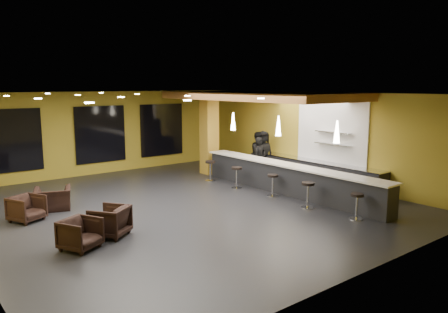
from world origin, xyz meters
TOP-DOWN VIEW (x-y plane):
  - floor at (0.00, 0.00)m, footprint 12.00×13.00m
  - ceiling at (0.00, 0.00)m, footprint 12.00×13.00m
  - wall_back at (0.00, 6.55)m, footprint 12.00×0.10m
  - wall_front at (0.00, -6.55)m, footprint 12.00×0.10m
  - wall_right at (6.05, 0.00)m, footprint 0.10×13.00m
  - wood_soffit at (4.00, 1.00)m, footprint 3.60×8.00m
  - window_left at (-3.50, 6.44)m, footprint 2.20×0.06m
  - window_center at (0.00, 6.44)m, footprint 2.20×0.06m
  - window_right at (3.00, 6.44)m, footprint 2.20×0.06m
  - tile_backsplash at (5.96, -1.00)m, footprint 0.06×3.20m
  - bar_counter at (3.65, -1.00)m, footprint 0.60×8.00m
  - bar_top at (3.65, -1.00)m, footprint 0.78×8.10m
  - prep_counter at (5.65, -0.50)m, footprint 0.70×6.00m
  - prep_top at (5.65, -0.50)m, footprint 0.72×6.00m
  - wall_shelf_lower at (5.82, -1.20)m, footprint 0.30×1.50m
  - wall_shelf_upper at (5.82, -1.20)m, footprint 0.30×1.50m
  - column at (3.65, 3.60)m, footprint 0.60×0.60m
  - pendant_0 at (3.65, -3.00)m, footprint 0.20×0.20m
  - pendant_1 at (3.65, -0.50)m, footprint 0.20×0.20m
  - pendant_2 at (3.65, 2.00)m, footprint 0.20×0.20m
  - staff_a at (4.52, 1.36)m, footprint 0.68×0.50m
  - staff_b at (5.03, 1.95)m, footprint 0.90×0.71m
  - staff_c at (5.25, 1.94)m, footprint 1.02×0.78m
  - armchair_a at (-3.95, -1.65)m, footprint 1.06×1.07m
  - armchair_b at (-3.04, -1.24)m, footprint 1.17×1.18m
  - armchair_c at (-4.35, 1.36)m, footprint 1.06×1.07m
  - armchair_d at (-3.42, 2.06)m, footprint 1.29×1.21m
  - bar_stool_0 at (3.00, -4.28)m, footprint 0.38×0.38m
  - bar_stool_1 at (2.81, -2.64)m, footprint 0.41×0.41m
  - bar_stool_2 at (2.99, -0.93)m, footprint 0.39×0.39m
  - bar_stool_3 at (2.76, 0.71)m, footprint 0.41×0.41m
  - bar_stool_4 at (2.75, 2.31)m, footprint 0.41×0.41m

SIDE VIEW (x-z plane):
  - floor at x=0.00m, z-range -0.10..0.00m
  - armchair_d at x=-3.42m, z-range 0.00..0.68m
  - armchair_a at x=-3.95m, z-range 0.00..0.73m
  - armchair_c at x=-4.35m, z-range 0.00..0.73m
  - armchair_b at x=-3.04m, z-range 0.00..0.78m
  - prep_counter at x=5.65m, z-range 0.00..0.86m
  - bar_stool_0 at x=3.00m, z-range 0.11..0.86m
  - bar_stool_2 at x=2.99m, z-range 0.11..0.87m
  - bar_counter at x=3.65m, z-range 0.00..1.00m
  - bar_stool_3 at x=2.76m, z-range 0.11..0.92m
  - bar_stool_4 at x=2.75m, z-range 0.11..0.93m
  - bar_stool_1 at x=2.81m, z-range 0.11..0.93m
  - staff_a at x=4.52m, z-range 0.00..1.70m
  - prep_top at x=5.65m, z-range 0.87..0.90m
  - staff_b at x=5.03m, z-range 0.00..1.85m
  - staff_c at x=5.25m, z-range 0.00..1.87m
  - bar_top at x=3.65m, z-range 1.00..1.05m
  - wall_shelf_lower at x=5.82m, z-range 1.59..1.61m
  - window_left at x=-3.50m, z-range 0.50..2.90m
  - window_center at x=0.00m, z-range 0.50..2.90m
  - window_right at x=3.00m, z-range 0.50..2.90m
  - wall_back at x=0.00m, z-range 0.00..3.50m
  - wall_front at x=0.00m, z-range 0.00..3.50m
  - wall_right at x=6.05m, z-range 0.00..3.50m
  - column at x=3.65m, z-range 0.00..3.50m
  - tile_backsplash at x=5.96m, z-range 0.80..3.20m
  - wall_shelf_upper at x=5.82m, z-range 2.03..2.06m
  - pendant_0 at x=3.65m, z-range 2.00..2.70m
  - pendant_1 at x=3.65m, z-range 2.00..2.70m
  - pendant_2 at x=3.65m, z-range 2.00..2.70m
  - wood_soffit at x=4.00m, z-range 3.22..3.50m
  - ceiling at x=0.00m, z-range 3.50..3.60m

